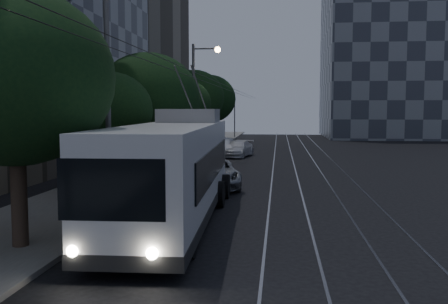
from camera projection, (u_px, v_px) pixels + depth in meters
name	position (u px, v px, depth m)	size (l,w,h in m)	color
ground	(259.00, 225.00, 16.97)	(120.00, 120.00, 0.00)	black
sidewalk	(170.00, 160.00, 37.58)	(5.00, 90.00, 0.15)	slate
tram_rails	(304.00, 163.00, 36.49)	(4.52, 90.00, 0.02)	gray
overhead_wires	(203.00, 115.00, 37.01)	(2.23, 90.00, 6.00)	black
building_distant_right	(407.00, 50.00, 68.41)	(22.00, 18.00, 24.00)	#3C414D
trolleybus	(174.00, 170.00, 17.48)	(3.24, 13.30, 5.63)	#BBBBBD
pickup_silver	(212.00, 172.00, 25.12)	(2.52, 5.46, 1.52)	#929599
car_white_a	(203.00, 160.00, 32.16)	(1.57, 3.91, 1.33)	white
car_white_b	(238.00, 149.00, 40.97)	(1.86, 4.57, 1.32)	silver
car_white_c	(219.00, 147.00, 41.63)	(1.60, 4.60, 1.52)	silver
car_white_d	(227.00, 144.00, 46.58)	(1.53, 3.80, 1.29)	silver
tree_0	(15.00, 78.00, 13.53)	(5.39, 5.39, 7.24)	#32251B
tree_1	(110.00, 111.00, 22.66)	(3.87, 3.87, 5.64)	#32251B
tree_2	(148.00, 100.00, 27.26)	(5.73, 5.73, 7.01)	#32251B
tree_3	(185.00, 104.00, 38.43)	(4.11, 4.11, 6.19)	#32251B
tree_4	(194.00, 98.00, 44.79)	(5.51, 5.51, 7.44)	#32251B
tree_5	(209.00, 99.00, 50.87)	(5.48, 5.48, 7.41)	#32251B
streetlamp_near	(118.00, 51.00, 17.77)	(2.42, 0.44, 10.01)	#555557
streetlamp_far	(199.00, 90.00, 37.54)	(2.16, 0.44, 8.78)	#555557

